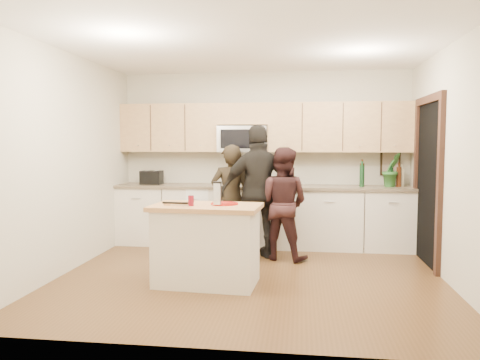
# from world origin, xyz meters

# --- Properties ---
(floor) EXTENTS (4.50, 4.50, 0.00)m
(floor) POSITION_xyz_m (0.00, 0.00, 0.00)
(floor) COLOR #54361C
(floor) RESTS_ON ground
(room_shell) EXTENTS (4.52, 4.02, 2.71)m
(room_shell) POSITION_xyz_m (0.00, 0.00, 1.73)
(room_shell) COLOR #BDB7A1
(room_shell) RESTS_ON ground
(back_cabinetry) EXTENTS (4.50, 0.66, 0.94)m
(back_cabinetry) POSITION_xyz_m (0.00, 1.69, 0.47)
(back_cabinetry) COLOR beige
(back_cabinetry) RESTS_ON ground
(upper_cabinetry) EXTENTS (4.50, 0.33, 0.75)m
(upper_cabinetry) POSITION_xyz_m (0.03, 1.83, 1.84)
(upper_cabinetry) COLOR tan
(upper_cabinetry) RESTS_ON ground
(microwave) EXTENTS (0.76, 0.41, 0.40)m
(microwave) POSITION_xyz_m (-0.31, 1.80, 1.65)
(microwave) COLOR silver
(microwave) RESTS_ON ground
(doorway) EXTENTS (0.06, 1.25, 2.20)m
(doorway) POSITION_xyz_m (2.23, 0.90, 1.16)
(doorway) COLOR black
(doorway) RESTS_ON ground
(framed_picture) EXTENTS (0.30, 0.03, 0.38)m
(framed_picture) POSITION_xyz_m (1.95, 1.98, 1.28)
(framed_picture) COLOR black
(framed_picture) RESTS_ON ground
(dish_towel) EXTENTS (0.34, 0.60, 0.48)m
(dish_towel) POSITION_xyz_m (-0.95, 1.50, 0.80)
(dish_towel) COLOR white
(dish_towel) RESTS_ON ground
(island) EXTENTS (1.24, 0.77, 0.90)m
(island) POSITION_xyz_m (-0.45, -0.36, 0.45)
(island) COLOR beige
(island) RESTS_ON ground
(red_plate) EXTENTS (0.31, 0.31, 0.02)m
(red_plate) POSITION_xyz_m (-0.26, -0.29, 0.91)
(red_plate) COLOR #9C130E
(red_plate) RESTS_ON island
(box_grater) EXTENTS (0.09, 0.07, 0.25)m
(box_grater) POSITION_xyz_m (-0.32, -0.42, 1.04)
(box_grater) COLOR silver
(box_grater) RESTS_ON red_plate
(drink_glass) EXTENTS (0.06, 0.06, 0.11)m
(drink_glass) POSITION_xyz_m (-0.60, -0.46, 0.96)
(drink_glass) COLOR maroon
(drink_glass) RESTS_ON island
(cutting_board) EXTENTS (0.25, 0.18, 0.02)m
(cutting_board) POSITION_xyz_m (-0.78, -0.41, 0.91)
(cutting_board) COLOR #B7844C
(cutting_board) RESTS_ON island
(tongs) EXTENTS (0.29, 0.05, 0.02)m
(tongs) POSITION_xyz_m (-0.78, -0.46, 0.93)
(tongs) COLOR black
(tongs) RESTS_ON cutting_board
(knife) EXTENTS (0.20, 0.03, 0.01)m
(knife) POSITION_xyz_m (-0.70, -0.58, 0.92)
(knife) COLOR silver
(knife) RESTS_ON cutting_board
(toaster) EXTENTS (0.32, 0.24, 0.22)m
(toaster) POSITION_xyz_m (-1.75, 1.67, 1.05)
(toaster) COLOR black
(toaster) RESTS_ON back_cabinetry
(bottle_cluster) EXTENTS (0.67, 0.22, 0.40)m
(bottle_cluster) POSITION_xyz_m (1.81, 1.75, 1.12)
(bottle_cluster) COLOR black
(bottle_cluster) RESTS_ON back_cabinetry
(orchid) EXTENTS (0.35, 0.33, 0.51)m
(orchid) POSITION_xyz_m (1.92, 1.72, 1.19)
(orchid) COLOR #2D6729
(orchid) RESTS_ON back_cabinetry
(woman_left) EXTENTS (0.62, 0.45, 1.57)m
(woman_left) POSITION_xyz_m (-0.39, 1.06, 0.78)
(woman_left) COLOR black
(woman_left) RESTS_ON ground
(woman_center) EXTENTS (0.89, 0.78, 1.53)m
(woman_center) POSITION_xyz_m (0.34, 0.90, 0.77)
(woman_center) COLOR black
(woman_center) RESTS_ON ground
(woman_right) EXTENTS (1.17, 0.77, 1.84)m
(woman_right) POSITION_xyz_m (0.02, 0.93, 0.92)
(woman_right) COLOR black
(woman_right) RESTS_ON ground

